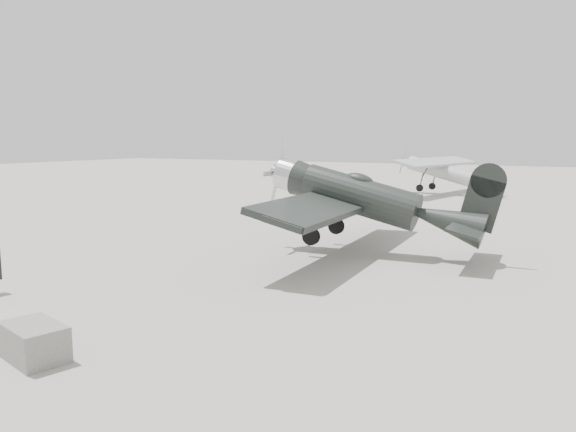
{
  "coord_description": "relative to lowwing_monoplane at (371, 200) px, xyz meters",
  "views": [
    {
      "loc": [
        10.98,
        -17.85,
        4.36
      ],
      "look_at": [
        1.2,
        0.5,
        1.5
      ],
      "focal_mm": 35.0,
      "sensor_mm": 36.0,
      "label": 1
    }
  ],
  "objects": [
    {
      "name": "ground",
      "position": [
        -3.86,
        -2.14,
        -2.07
      ],
      "size": [
        160.0,
        160.0,
        0.0
      ],
      "primitive_type": "plane",
      "color": "#A5A192",
      "rests_on": "ground"
    },
    {
      "name": "highwing_monoplane",
      "position": [
        -2.81,
        24.75,
        -0.04
      ],
      "size": [
        8.19,
        11.46,
        3.24
      ],
      "rotation": [
        0.0,
        0.23,
        -0.2
      ],
      "color": "#A6A8AB",
      "rests_on": "ground"
    },
    {
      "name": "equipment_block",
      "position": [
        -2.37,
        -12.93,
        -1.71
      ],
      "size": [
        1.63,
        1.26,
        0.72
      ],
      "primitive_type": "cube",
      "rotation": [
        0.0,
        0.0,
        -0.28
      ],
      "color": "slate",
      "rests_on": "ground"
    },
    {
      "name": "lowwing_monoplane",
      "position": [
        0.0,
        0.0,
        0.0
      ],
      "size": [
        8.69,
        12.1,
        3.91
      ],
      "rotation": [
        0.0,
        0.24,
        0.05
      ],
      "color": "black",
      "rests_on": "ground"
    }
  ]
}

